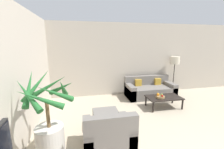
# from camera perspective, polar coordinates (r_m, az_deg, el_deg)

# --- Properties ---
(wall_back) EXTENTS (8.73, 0.06, 2.70)m
(wall_back) POSITION_cam_1_polar(r_m,az_deg,el_deg) (6.04, 12.30, 5.78)
(wall_back) COLOR #BCB2A3
(wall_back) RESTS_ON ground_plane
(wall_left) EXTENTS (0.06, 7.44, 2.70)m
(wall_left) POSITION_cam_1_polar(r_m,az_deg,el_deg) (2.85, -34.96, -2.93)
(wall_left) COLOR #BCB2A3
(wall_left) RESTS_ON ground_plane
(potted_palm) EXTENTS (0.94, 0.95, 1.54)m
(potted_palm) POSITION_cam_1_polar(r_m,az_deg,el_deg) (2.94, -22.81, -17.90)
(potted_palm) COLOR beige
(potted_palm) RESTS_ON ground_plane
(sofa_loveseat) EXTENTS (1.76, 0.81, 0.74)m
(sofa_loveseat) POSITION_cam_1_polar(r_m,az_deg,el_deg) (5.78, 14.13, -5.69)
(sofa_loveseat) COLOR slate
(sofa_loveseat) RESTS_ON ground_plane
(floor_lamp) EXTENTS (0.34, 0.34, 1.45)m
(floor_lamp) POSITION_cam_1_polar(r_m,az_deg,el_deg) (6.37, 22.83, 4.41)
(floor_lamp) COLOR #2D2823
(floor_lamp) RESTS_ON ground_plane
(coffee_table) EXTENTS (1.05, 0.59, 0.34)m
(coffee_table) POSITION_cam_1_polar(r_m,az_deg,el_deg) (4.94, 19.16, -8.50)
(coffee_table) COLOR black
(coffee_table) RESTS_ON ground_plane
(fruit_bowl) EXTENTS (0.26, 0.26, 0.06)m
(fruit_bowl) POSITION_cam_1_polar(r_m,az_deg,el_deg) (4.81, 17.91, -8.11)
(fruit_bowl) COLOR #997A4C
(fruit_bowl) RESTS_ON coffee_table
(apple_red) EXTENTS (0.07, 0.07, 0.07)m
(apple_red) POSITION_cam_1_polar(r_m,az_deg,el_deg) (4.74, 18.59, -7.69)
(apple_red) COLOR red
(apple_red) RESTS_ON fruit_bowl
(apple_green) EXTENTS (0.07, 0.07, 0.07)m
(apple_green) POSITION_cam_1_polar(r_m,az_deg,el_deg) (4.82, 18.44, -7.31)
(apple_green) COLOR olive
(apple_green) RESTS_ON fruit_bowl
(orange_fruit) EXTENTS (0.08, 0.08, 0.08)m
(orange_fruit) POSITION_cam_1_polar(r_m,az_deg,el_deg) (4.80, 17.13, -7.23)
(orange_fruit) COLOR orange
(orange_fruit) RESTS_ON fruit_bowl
(armchair) EXTENTS (0.92, 0.77, 0.81)m
(armchair) POSITION_cam_1_polar(r_m,az_deg,el_deg) (3.03, -1.47, -22.22)
(armchair) COLOR slate
(armchair) RESTS_ON ground_plane
(ottoman) EXTENTS (0.58, 0.46, 0.41)m
(ottoman) POSITION_cam_1_polar(r_m,az_deg,el_deg) (3.70, -2.43, -16.55)
(ottoman) COLOR slate
(ottoman) RESTS_ON ground_plane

